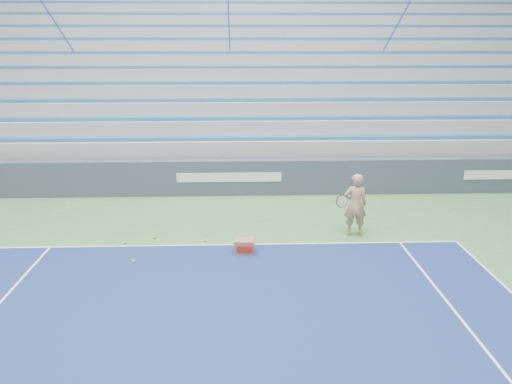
% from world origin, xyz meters
% --- Properties ---
extents(sponsor_barrier, '(30.00, 0.32, 1.10)m').
position_xyz_m(sponsor_barrier, '(0.00, 15.88, 0.55)').
color(sponsor_barrier, '#384055').
rests_on(sponsor_barrier, ground).
extents(bleachers, '(31.00, 9.15, 7.30)m').
position_xyz_m(bleachers, '(0.00, 21.60, 2.36)').
color(bleachers, '#989BA0').
rests_on(bleachers, ground).
extents(tennis_player, '(0.89, 0.81, 1.56)m').
position_xyz_m(tennis_player, '(3.12, 12.44, 0.78)').
color(tennis_player, tan).
rests_on(tennis_player, ground).
extents(ball_box, '(0.47, 0.37, 0.33)m').
position_xyz_m(ball_box, '(0.41, 11.41, 0.16)').
color(ball_box, '#8E6344').
rests_on(ball_box, ground).
extents(tennis_ball_0, '(0.07, 0.07, 0.07)m').
position_xyz_m(tennis_ball_0, '(0.15, 11.96, 0.03)').
color(tennis_ball_0, '#BACF2A').
rests_on(tennis_ball_0, ground).
extents(tennis_ball_1, '(0.07, 0.07, 0.07)m').
position_xyz_m(tennis_ball_1, '(-1.77, 12.36, 0.03)').
color(tennis_ball_1, '#BACF2A').
rests_on(tennis_ball_1, ground).
extents(tennis_ball_2, '(0.07, 0.07, 0.07)m').
position_xyz_m(tennis_ball_2, '(-0.53, 12.11, 0.03)').
color(tennis_ball_2, '#BACF2A').
rests_on(tennis_ball_2, ground).
extents(tennis_ball_3, '(0.07, 0.07, 0.07)m').
position_xyz_m(tennis_ball_3, '(-2.01, 10.98, 0.03)').
color(tennis_ball_3, '#BACF2A').
rests_on(tennis_ball_3, ground).
extents(tennis_ball_4, '(0.07, 0.07, 0.07)m').
position_xyz_m(tennis_ball_4, '(-2.41, 12.05, 0.03)').
color(tennis_ball_4, '#BACF2A').
rests_on(tennis_ball_4, ground).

